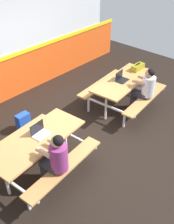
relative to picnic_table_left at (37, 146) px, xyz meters
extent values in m
cube|color=black|center=(1.42, 0.11, -0.58)|extent=(10.00, 10.00, 0.02)
cube|color=#E55119|center=(1.42, 2.61, -0.02)|extent=(8.00, 0.12, 1.10)
cube|color=yellow|center=(1.42, 2.55, 0.58)|extent=(8.00, 0.03, 0.10)
cube|color=silver|center=(1.42, 2.61, 1.33)|extent=(6.72, 0.12, 1.40)
cube|color=tan|center=(0.00, 0.00, 0.15)|extent=(1.93, 0.91, 0.04)
cube|color=tan|center=(0.06, -0.63, -0.14)|extent=(1.79, 0.44, 0.04)
cube|color=tan|center=(-0.06, 0.63, -0.14)|extent=(1.79, 0.44, 0.04)
cube|color=white|center=(-0.75, -0.07, -0.22)|extent=(0.04, 0.04, 0.70)
cube|color=white|center=(-0.75, -0.07, -0.18)|extent=(0.18, 1.55, 0.04)
cube|color=white|center=(-0.71, -0.57, -0.37)|extent=(0.04, 0.04, 0.41)
cube|color=white|center=(0.75, 0.07, -0.22)|extent=(0.04, 0.04, 0.70)
cube|color=white|center=(0.75, 0.07, -0.18)|extent=(0.18, 1.55, 0.04)
cube|color=white|center=(0.80, -0.44, -0.37)|extent=(0.04, 0.04, 0.41)
cube|color=white|center=(0.71, 0.57, -0.37)|extent=(0.04, 0.04, 0.41)
cube|color=tan|center=(2.83, 0.14, 0.15)|extent=(1.93, 0.91, 0.04)
cube|color=tan|center=(2.89, -0.49, -0.14)|extent=(1.79, 0.44, 0.04)
cube|color=tan|center=(2.78, 0.77, -0.14)|extent=(1.79, 0.44, 0.04)
cube|color=white|center=(2.08, 0.07, -0.22)|extent=(0.04, 0.04, 0.70)
cube|color=white|center=(2.08, 0.07, -0.18)|extent=(0.18, 1.55, 0.04)
cube|color=white|center=(2.13, -0.43, -0.37)|extent=(0.04, 0.04, 0.41)
cube|color=white|center=(2.04, 0.58, -0.37)|extent=(0.04, 0.04, 0.41)
cube|color=white|center=(3.58, 0.21, -0.22)|extent=(0.04, 0.04, 0.70)
cube|color=white|center=(3.58, 0.21, -0.18)|extent=(0.18, 1.55, 0.04)
cube|color=white|center=(3.63, -0.30, -0.37)|extent=(0.04, 0.04, 0.41)
cube|color=white|center=(3.54, 0.71, -0.37)|extent=(0.04, 0.04, 0.41)
cylinder|color=#2D2D38|center=(-0.17, -0.33, -0.35)|extent=(0.11, 0.11, 0.45)
cylinder|color=#2D2D38|center=(0.01, -0.31, -0.35)|extent=(0.11, 0.11, 0.45)
cube|color=#2D2D38|center=(-0.07, -0.47, -0.06)|extent=(0.33, 0.41, 0.12)
cylinder|color=#8C3372|center=(-0.05, -0.64, 0.18)|extent=(0.30, 0.30, 0.48)
cylinder|color=tan|center=(-0.21, -0.46, 0.27)|extent=(0.11, 0.31, 0.08)
cylinder|color=tan|center=(0.07, -0.43, 0.27)|extent=(0.11, 0.31, 0.08)
sphere|color=tan|center=(-0.05, -0.62, 0.51)|extent=(0.20, 0.20, 0.20)
sphere|color=black|center=(-0.05, -0.65, 0.54)|extent=(0.18, 0.18, 0.18)
cylinder|color=#2D2D38|center=(2.82, -0.17, -0.35)|extent=(0.11, 0.11, 0.45)
cylinder|color=#2D2D38|center=(3.00, -0.16, -0.35)|extent=(0.11, 0.11, 0.45)
cube|color=#2D2D38|center=(2.93, -0.32, -0.06)|extent=(0.33, 0.41, 0.12)
cylinder|color=silver|center=(2.94, -0.49, 0.18)|extent=(0.30, 0.30, 0.48)
cylinder|color=#A57A5B|center=(2.79, -0.30, 0.27)|extent=(0.11, 0.31, 0.08)
cylinder|color=#A57A5B|center=(3.06, -0.27, 0.27)|extent=(0.11, 0.31, 0.08)
sphere|color=#A57A5B|center=(2.94, -0.47, 0.51)|extent=(0.20, 0.20, 0.20)
sphere|color=black|center=(2.94, -0.50, 0.54)|extent=(0.18, 0.18, 0.18)
cube|color=silver|center=(0.13, 0.01, 0.17)|extent=(0.34, 0.25, 0.01)
cube|color=black|center=(0.12, 0.12, 0.28)|extent=(0.32, 0.04, 0.21)
cube|color=black|center=(2.77, 0.14, 0.17)|extent=(0.34, 0.25, 0.01)
cube|color=black|center=(2.77, 0.24, 0.28)|extent=(0.32, 0.04, 0.21)
cube|color=olive|center=(3.54, 0.20, 0.24)|extent=(0.40, 0.18, 0.14)
cube|color=black|center=(3.54, 0.20, 0.33)|extent=(0.16, 0.02, 0.02)
cube|color=#1E47B2|center=(0.51, 1.17, -0.35)|extent=(0.30, 0.18, 0.44)
cube|color=#1E47B2|center=(0.51, 1.28, -0.42)|extent=(0.21, 0.04, 0.19)
camera|label=1|loc=(-2.07, -3.08, 3.29)|focal=42.93mm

